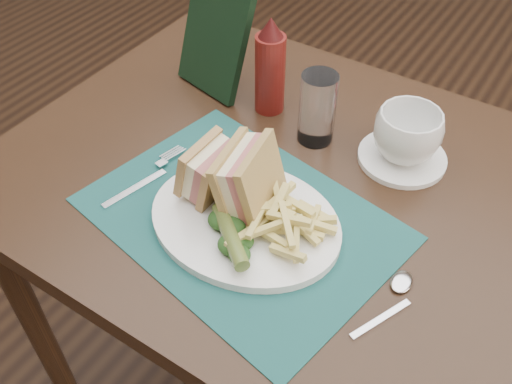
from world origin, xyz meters
TOP-DOWN VIEW (x-y plane):
  - floor at (0.00, 0.00)m, footprint 7.00×7.00m
  - table_main at (0.00, -0.50)m, footprint 0.90×0.75m
  - placemat at (0.02, -0.63)m, footprint 0.51×0.41m
  - plate at (0.04, -0.64)m, footprint 0.31×0.25m
  - sandwich_half_a at (-0.06, -0.62)m, footprint 0.07×0.09m
  - sandwich_half_b at (0.01, -0.61)m, footprint 0.10×0.12m
  - kale_garnish at (0.05, -0.69)m, footprint 0.11×0.08m
  - pickle_spear at (0.05, -0.69)m, footprint 0.11×0.09m
  - fries_pile at (0.10, -0.63)m, footprint 0.18×0.20m
  - fork at (-0.15, -0.64)m, footprint 0.07×0.17m
  - spoon at (0.28, -0.65)m, footprint 0.09×0.15m
  - saucer at (0.18, -0.37)m, footprint 0.18×0.18m
  - coffee_cup at (0.18, -0.37)m, footprint 0.16×0.16m
  - drinking_glass at (0.03, -0.40)m, footprint 0.08×0.08m
  - ketchup_bottle at (-0.09, -0.36)m, footprint 0.07×0.07m
  - check_presenter at (-0.22, -0.35)m, footprint 0.17×0.12m

SIDE VIEW (x-z plane):
  - floor at x=0.00m, z-range 0.00..0.00m
  - table_main at x=0.00m, z-range 0.00..0.75m
  - placemat at x=0.02m, z-range 0.75..0.75m
  - spoon at x=0.28m, z-range 0.75..0.76m
  - saucer at x=0.18m, z-range 0.75..0.76m
  - fork at x=-0.15m, z-range 0.75..0.76m
  - plate at x=0.04m, z-range 0.75..0.77m
  - kale_garnish at x=0.05m, z-range 0.77..0.79m
  - pickle_spear at x=0.05m, z-range 0.78..0.80m
  - fries_pile at x=0.10m, z-range 0.77..0.82m
  - coffee_cup at x=0.18m, z-range 0.76..0.85m
  - sandwich_half_a at x=-0.06m, z-range 0.77..0.86m
  - drinking_glass at x=0.03m, z-range 0.75..0.88m
  - sandwich_half_b at x=0.01m, z-range 0.77..0.88m
  - ketchup_bottle at x=-0.09m, z-range 0.75..0.94m
  - check_presenter at x=-0.22m, z-range 0.75..0.99m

